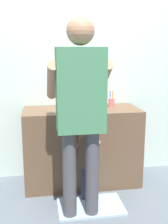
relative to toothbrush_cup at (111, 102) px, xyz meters
The scene contains 9 objects.
ground_plane 1.06m from the toothbrush_cup, 133.30° to the right, with size 14.00×14.00×0.00m, color slate.
back_wall 0.60m from the toothbrush_cup, 146.03° to the left, with size 4.40×0.08×2.70m.
vanity_cabinet 0.61m from the toothbrush_cup, 167.50° to the right, with size 1.29×0.54×0.87m, color brown.
sink_basin 0.37m from the toothbrush_cup, 164.48° to the right, with size 0.36×0.36×0.11m.
faucet 0.38m from the toothbrush_cup, 161.78° to the left, with size 0.18×0.14×0.18m.
toothbrush_cup is the anchor object (origin of this frame).
bath_mat 1.17m from the toothbrush_cup, 119.59° to the right, with size 0.64×0.40×0.02m, color #99B7CC.
child_toddler 0.75m from the toothbrush_cup, 126.58° to the right, with size 0.25×0.25×0.80m.
adult_parent 0.88m from the toothbrush_cup, 122.76° to the right, with size 0.55×0.58×1.77m.
Camera 1 is at (-0.45, -2.65, 1.49)m, focal length 44.13 mm.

